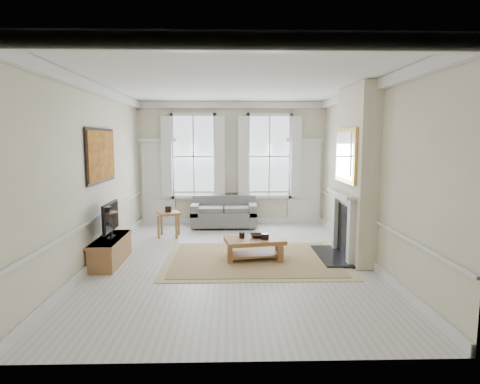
{
  "coord_description": "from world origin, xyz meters",
  "views": [
    {
      "loc": [
        -0.06,
        -7.6,
        2.35
      ],
      "look_at": [
        0.16,
        0.86,
        1.25
      ],
      "focal_mm": 30.0,
      "sensor_mm": 36.0,
      "label": 1
    }
  ],
  "objects_px": {
    "side_table": "(169,216)",
    "tv_stand": "(111,251)",
    "coffee_table": "(255,243)",
    "sofa": "(224,214)"
  },
  "relations": [
    {
      "from": "side_table",
      "to": "tv_stand",
      "type": "bearing_deg",
      "value": -110.54
    },
    {
      "from": "side_table",
      "to": "coffee_table",
      "type": "bearing_deg",
      "value": -44.67
    },
    {
      "from": "sofa",
      "to": "side_table",
      "type": "relative_size",
      "value": 2.65
    },
    {
      "from": "side_table",
      "to": "tv_stand",
      "type": "relative_size",
      "value": 0.47
    },
    {
      "from": "coffee_table",
      "to": "tv_stand",
      "type": "xyz_separation_m",
      "value": [
        -2.77,
        -0.16,
        -0.1
      ]
    },
    {
      "from": "sofa",
      "to": "side_table",
      "type": "distance_m",
      "value": 1.72
    },
    {
      "from": "coffee_table",
      "to": "tv_stand",
      "type": "bearing_deg",
      "value": 172.93
    },
    {
      "from": "sofa",
      "to": "tv_stand",
      "type": "bearing_deg",
      "value": -123.65
    },
    {
      "from": "sofa",
      "to": "coffee_table",
      "type": "bearing_deg",
      "value": -78.01
    },
    {
      "from": "coffee_table",
      "to": "side_table",
      "type": "bearing_deg",
      "value": 125.0
    }
  ]
}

